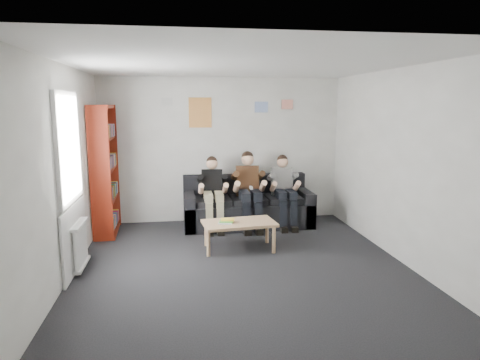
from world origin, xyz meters
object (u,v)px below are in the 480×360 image
object	(u,v)px
bookshelf	(105,170)
person_right	(284,191)
sofa	(247,208)
person_left	(213,193)
person_middle	(249,190)
coffee_table	(239,225)

from	to	relation	value
bookshelf	person_right	xyz separation A→B (m)	(3.12, -0.05, -0.44)
sofa	person_left	distance (m)	0.75
person_left	person_middle	world-z (taller)	person_middle
person_right	person_left	bearing A→B (deg)	-176.99
person_right	coffee_table	bearing A→B (deg)	-127.92
coffee_table	sofa	bearing A→B (deg)	75.47
bookshelf	person_left	size ratio (longest dim) A/B	1.70
person_middle	bookshelf	bearing A→B (deg)	-176.16
sofa	coffee_table	size ratio (longest dim) A/B	2.13
bookshelf	coffee_table	size ratio (longest dim) A/B	2.02
bookshelf	person_right	bearing A→B (deg)	-3.22
person_left	person_middle	size ratio (longest dim) A/B	0.94
sofa	person_left	size ratio (longest dim) A/B	1.80
person_right	sofa	bearing A→B (deg)	165.59
sofa	coffee_table	xyz separation A→B (m)	(-0.35, -1.35, 0.06)
bookshelf	coffee_table	xyz separation A→B (m)	(2.12, -1.20, -0.71)
person_middle	person_right	bearing A→B (deg)	5.54
person_left	person_right	world-z (taller)	person_right
sofa	bookshelf	world-z (taller)	bookshelf
person_left	person_right	distance (m)	1.29
sofa	bookshelf	size ratio (longest dim) A/B	1.06
coffee_table	person_middle	xyz separation A→B (m)	(0.35, 1.14, 0.30)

